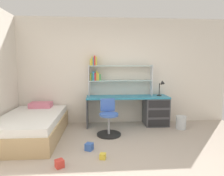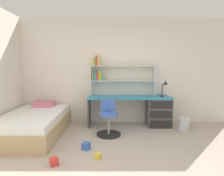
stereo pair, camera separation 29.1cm
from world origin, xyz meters
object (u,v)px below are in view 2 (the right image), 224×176
object	(u,v)px
desk	(151,110)
toy_block_red_0	(55,161)
bookshelf_hutch	(114,73)
desk_lamp	(166,86)
swivel_chair	(109,121)
waste_bin	(184,124)
bed_platform	(34,124)
toy_block_blue_2	(87,146)
toy_block_yellow_1	(98,156)

from	to	relation	value
desk	toy_block_red_0	world-z (taller)	desk
bookshelf_hutch	toy_block_red_0	size ratio (longest dim) A/B	13.88
desk_lamp	swivel_chair	xyz separation A→B (m)	(-1.36, -0.60, -0.69)
swivel_chair	waste_bin	distance (m)	1.75
desk	desk_lamp	distance (m)	0.67
bookshelf_hutch	waste_bin	world-z (taller)	bookshelf_hutch
bed_platform	toy_block_blue_2	size ratio (longest dim) A/B	15.27
desk	toy_block_yellow_1	size ratio (longest dim) A/B	21.60
toy_block_yellow_1	swivel_chair	bearing A→B (deg)	81.82
desk_lamp	bed_platform	bearing A→B (deg)	-167.40
swivel_chair	toy_block_blue_2	bearing A→B (deg)	-117.68
toy_block_yellow_1	toy_block_blue_2	world-z (taller)	toy_block_blue_2
swivel_chair	toy_block_red_0	bearing A→B (deg)	-121.84
desk_lamp	toy_block_red_0	bearing A→B (deg)	-138.89
bed_platform	bookshelf_hutch	bearing A→B (deg)	25.60
desk	desk_lamp	bearing A→B (deg)	-1.26
waste_bin	toy_block_yellow_1	bearing A→B (deg)	-144.72
bookshelf_hutch	toy_block_yellow_1	world-z (taller)	bookshelf_hutch
swivel_chair	toy_block_yellow_1	xyz separation A→B (m)	(-0.15, -1.08, -0.25)
bookshelf_hutch	desk_lamp	distance (m)	1.30
swivel_chair	toy_block_red_0	distance (m)	1.53
toy_block_red_0	toy_block_yellow_1	size ratio (longest dim) A/B	1.23
swivel_chair	desk_lamp	bearing A→B (deg)	23.88
bookshelf_hutch	bed_platform	size ratio (longest dim) A/B	0.84
desk_lamp	toy_block_yellow_1	distance (m)	2.45
swivel_chair	waste_bin	bearing A→B (deg)	8.30
desk_lamp	toy_block_red_0	xyz separation A→B (m)	(-2.16, -1.89, -0.93)
toy_block_blue_2	bookshelf_hutch	bearing A→B (deg)	71.72
bookshelf_hutch	toy_block_red_0	distance (m)	2.55
desk	waste_bin	size ratio (longest dim) A/B	6.52
bookshelf_hutch	toy_block_blue_2	bearing A→B (deg)	-108.28
bed_platform	toy_block_yellow_1	bearing A→B (deg)	-35.23
desk	swivel_chair	distance (m)	1.20
desk_lamp	toy_block_red_0	distance (m)	3.01
desk_lamp	bed_platform	world-z (taller)	desk_lamp
bookshelf_hutch	toy_block_yellow_1	bearing A→B (deg)	-98.13
desk	bed_platform	distance (m)	2.72
bed_platform	waste_bin	world-z (taller)	bed_platform
bed_platform	toy_block_blue_2	bearing A→B (deg)	-29.33
desk	desk_lamp	world-z (taller)	desk_lamp
desk	swivel_chair	size ratio (longest dim) A/B	2.62
toy_block_blue_2	toy_block_red_0	bearing A→B (deg)	-126.94
swivel_chair	toy_block_blue_2	xyz separation A→B (m)	(-0.39, -0.74, -0.24)
waste_bin	swivel_chair	bearing A→B (deg)	-171.70
bookshelf_hutch	swivel_chair	bearing A→B (deg)	-98.05
toy_block_yellow_1	waste_bin	bearing A→B (deg)	35.28
desk_lamp	toy_block_yellow_1	bearing A→B (deg)	-132.12
desk	desk_lamp	size ratio (longest dim) A/B	5.24
desk	desk_lamp	xyz separation A→B (m)	(0.33, -0.01, 0.58)
desk_lamp	toy_block_blue_2	xyz separation A→B (m)	(-1.75, -1.34, -0.93)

